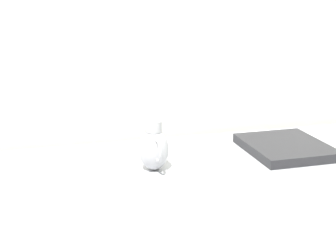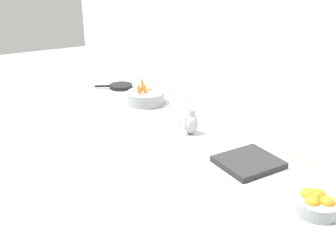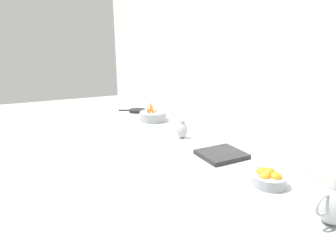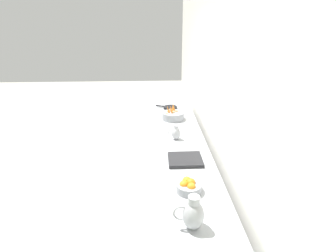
# 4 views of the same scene
# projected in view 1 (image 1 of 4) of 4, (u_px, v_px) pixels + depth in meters

# --- Properties ---
(metal_pitcher_short) EXTENTS (0.15, 0.11, 0.18)m
(metal_pitcher_short) POSITION_uv_depth(u_px,v_px,m) (154.00, 148.00, 1.63)
(metal_pitcher_short) COLOR #A3A3A8
(metal_pitcher_short) RESTS_ON prep_counter
(counter_sink_basin) EXTENTS (0.34, 0.30, 0.04)m
(counter_sink_basin) POSITION_uv_depth(u_px,v_px,m) (285.00, 147.00, 1.83)
(counter_sink_basin) COLOR #232326
(counter_sink_basin) RESTS_ON prep_counter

